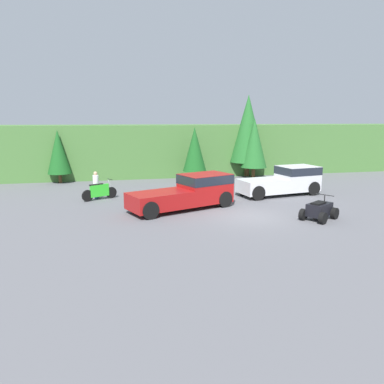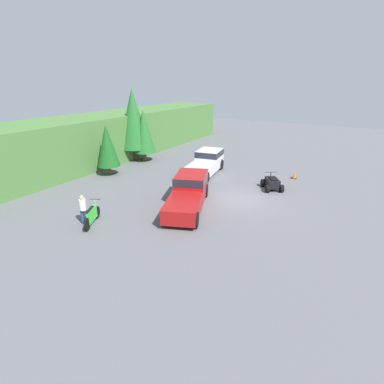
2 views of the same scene
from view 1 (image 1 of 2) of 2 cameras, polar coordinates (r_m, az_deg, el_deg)
ground_plane at (r=19.47m, az=8.70°, el=-3.60°), size 80.00×80.00×0.00m
hillside_backdrop at (r=34.36m, az=-0.76°, el=6.57°), size 44.00×6.00×4.37m
tree_left at (r=30.58m, az=-19.69°, el=5.77°), size 1.80×1.80×4.09m
tree_mid_left at (r=29.97m, az=0.40°, el=6.51°), size 1.87×1.87×4.26m
tree_mid_right at (r=32.60m, az=8.52°, el=9.50°), size 3.04×3.04×6.91m
tree_right at (r=31.77m, az=9.46°, el=7.34°), size 2.17×2.17×4.94m
pickup_truck_red at (r=20.70m, az=-0.28°, el=0.18°), size 6.19×3.95×1.84m
pickup_truck_second at (r=25.22m, az=14.09°, el=1.81°), size 5.60×2.85×1.84m
dirt_bike at (r=23.61m, az=-13.90°, el=0.04°), size 2.07×1.20×1.22m
quad_atv at (r=19.49m, az=18.82°, el=-2.68°), size 2.23×2.05×1.19m
rider_person at (r=23.93m, az=-14.43°, el=1.19°), size 0.48×0.48×1.71m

